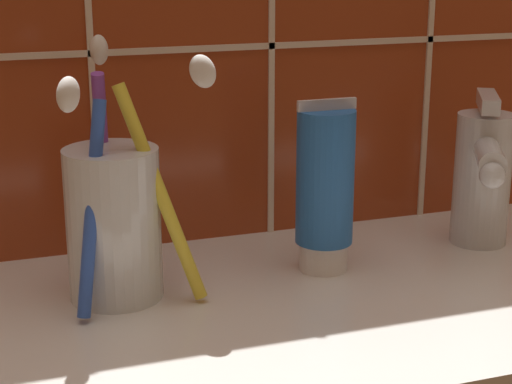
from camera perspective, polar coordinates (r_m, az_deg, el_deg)
The scene contains 4 objects.
sink_counter at distance 61.67cm, azimuth 4.10°, elevation -7.67°, with size 58.17×28.75×2.00cm, color silver.
toothbrush_cup at distance 59.63cm, azimuth -9.42°, elevation -1.69°, with size 11.21×11.59×17.95cm.
toothpaste_tube at distance 63.78cm, azimuth 4.62°, elevation 0.30°, with size 4.55×4.33×13.12cm.
sink_faucet at distance 71.34cm, azimuth 14.90°, elevation 1.20°, with size 6.82×10.39×12.42cm.
Camera 1 is at (-22.39, -51.61, 26.27)cm, focal length 60.00 mm.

